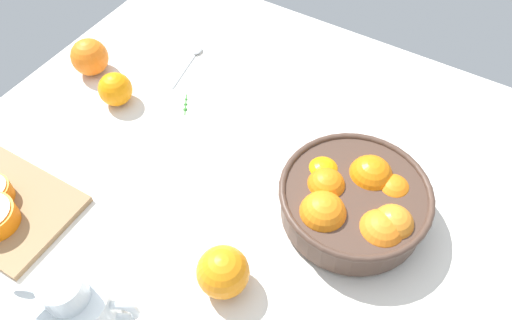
# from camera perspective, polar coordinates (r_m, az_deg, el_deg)

# --- Properties ---
(ground_plane) EXTENTS (1.10, 1.04, 0.03)m
(ground_plane) POSITION_cam_1_polar(r_m,az_deg,el_deg) (0.95, -2.23, -3.03)
(ground_plane) COLOR silver
(fruit_bowl) EXTENTS (0.26, 0.26, 0.10)m
(fruit_bowl) POSITION_cam_1_polar(r_m,az_deg,el_deg) (0.87, 11.18, -4.72)
(fruit_bowl) COLOR #473328
(fruit_bowl) RESTS_ON ground_plane
(juice_pitcher) EXTENTS (0.14, 0.11, 0.16)m
(juice_pitcher) POSITION_cam_1_polar(r_m,az_deg,el_deg) (0.80, -19.44, -15.94)
(juice_pitcher) COLOR white
(juice_pitcher) RESTS_ON ground_plane
(loose_orange_0) EXTENTS (0.07, 0.07, 0.07)m
(loose_orange_0) POSITION_cam_1_polar(r_m,az_deg,el_deg) (1.09, -15.69, 7.75)
(loose_orange_0) COLOR orange
(loose_orange_0) RESTS_ON ground_plane
(loose_orange_1) EXTENTS (0.08, 0.08, 0.08)m
(loose_orange_1) POSITION_cam_1_polar(r_m,az_deg,el_deg) (0.79, -3.77, -12.58)
(loose_orange_1) COLOR orange
(loose_orange_1) RESTS_ON ground_plane
(loose_orange_2) EXTENTS (0.08, 0.08, 0.08)m
(loose_orange_2) POSITION_cam_1_polar(r_m,az_deg,el_deg) (1.17, -18.38, 11.04)
(loose_orange_2) COLOR orange
(loose_orange_2) RESTS_ON ground_plane
(spoon) EXTENTS (0.04, 0.15, 0.01)m
(spoon) POSITION_cam_1_polar(r_m,az_deg,el_deg) (1.17, -7.38, 11.29)
(spoon) COLOR silver
(spoon) RESTS_ON ground_plane
(herb_sprig_0) EXTENTS (0.03, 0.05, 0.01)m
(herb_sprig_0) POSITION_cam_1_polar(r_m,az_deg,el_deg) (1.07, -8.02, 6.20)
(herb_sprig_0) COLOR #3D8B35
(herb_sprig_0) RESTS_ON ground_plane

